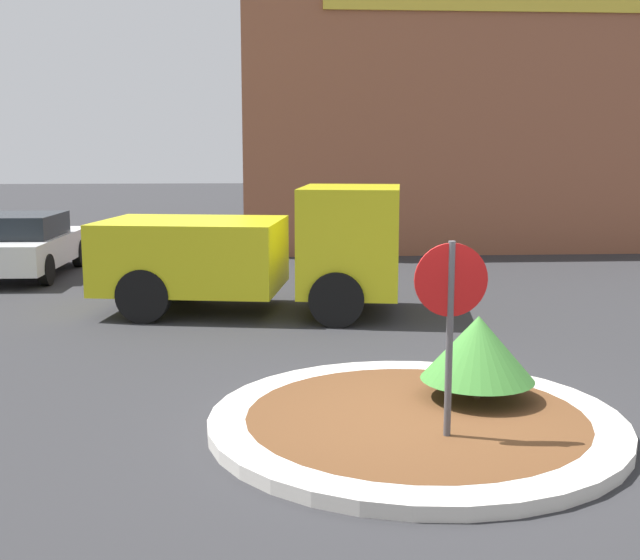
% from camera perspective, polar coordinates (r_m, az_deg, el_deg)
% --- Properties ---
extents(ground_plane, '(120.00, 120.00, 0.00)m').
position_cam_1_polar(ground_plane, '(8.79, 6.80, -10.41)').
color(ground_plane, '#2D2D30').
extents(traffic_island, '(4.44, 4.44, 0.14)m').
position_cam_1_polar(traffic_island, '(8.77, 6.81, -9.96)').
color(traffic_island, beige).
rests_on(traffic_island, ground_plane).
extents(stop_sign, '(0.72, 0.07, 2.09)m').
position_cam_1_polar(stop_sign, '(7.86, 9.25, -1.91)').
color(stop_sign, '#4C4C51').
rests_on(stop_sign, ground_plane).
extents(island_shrub, '(1.29, 1.29, 0.96)m').
position_cam_1_polar(island_shrub, '(9.25, 11.17, -4.75)').
color(island_shrub, brown).
rests_on(island_shrub, traffic_island).
extents(utility_truck, '(5.67, 3.21, 2.29)m').
position_cam_1_polar(utility_truck, '(14.53, -4.31, 2.16)').
color(utility_truck, gold).
rests_on(utility_truck, ground_plane).
extents(storefront_building, '(14.35, 6.07, 7.80)m').
position_cam_1_polar(storefront_building, '(25.68, 11.16, 11.31)').
color(storefront_building, '#93563D').
rests_on(storefront_building, ground_plane).
extents(parked_sedan_white, '(2.05, 4.56, 1.46)m').
position_cam_1_polar(parked_sedan_white, '(19.88, -20.26, 2.39)').
color(parked_sedan_white, silver).
rests_on(parked_sedan_white, ground_plane).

